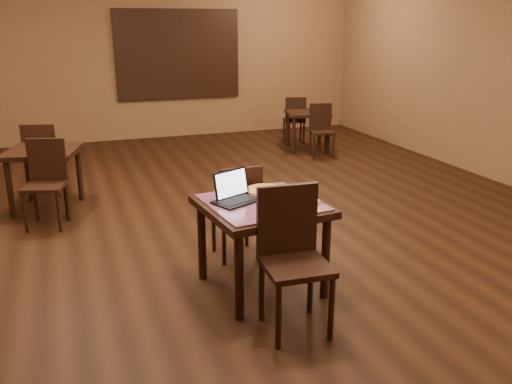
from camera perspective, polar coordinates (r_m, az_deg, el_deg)
name	(u,v)px	position (r m, az deg, el deg)	size (l,w,h in m)	color
ground	(234,225)	(6.00, -2.38, -3.45)	(10.00, 10.00, 0.00)	black
wall_back	(151,58)	(10.50, -10.97, 13.70)	(8.00, 0.02, 3.00)	olive
mural	(178,55)	(10.55, -8.19, 14.13)	(2.34, 0.05, 1.64)	#245087
tiled_table	(262,214)	(4.38, 0.59, -2.30)	(1.02, 1.02, 0.76)	black
chair_main_near	(292,250)	(3.89, 3.80, -6.14)	(0.48, 0.48, 1.04)	black
chair_main_far	(238,207)	(4.99, -1.88, -1.57)	(0.40, 0.40, 0.92)	black
laptop	(234,193)	(4.36, -2.34, -0.13)	(0.41, 0.40, 0.24)	black
plate	(296,205)	(4.27, 4.21, -1.33)	(0.24, 0.24, 0.01)	white
pizza_slice	(296,203)	(4.27, 4.21, -1.14)	(0.19, 0.19, 0.02)	beige
pizza_pan	(265,191)	(4.60, 0.96, 0.08)	(0.36, 0.36, 0.01)	silver
pizza_whole	(265,190)	(4.60, 0.96, 0.24)	(0.33, 0.33, 0.02)	beige
spatula	(268,189)	(4.59, 1.28, 0.30)	(0.09, 0.22, 0.01)	silver
napkin_roll	(314,199)	(4.37, 6.16, -0.78)	(0.05, 0.16, 0.04)	white
other_table_a	(307,118)	(9.48, 5.44, 7.76)	(0.86, 0.86, 0.66)	black
other_table_a_chair_near	(321,127)	(9.05, 6.88, 6.82)	(0.45, 0.45, 0.86)	black
other_table_a_chair_far	(295,117)	(9.93, 4.09, 7.85)	(0.45, 0.45, 0.86)	black
other_table_b	(44,159)	(6.80, -21.45, 3.21)	(0.96, 0.96, 0.73)	black
other_table_b_chair_near	(46,178)	(6.29, -21.23, 1.43)	(0.50, 0.50, 0.94)	black
other_table_b_chair_far	(43,155)	(7.36, -21.51, 3.62)	(0.50, 0.50, 0.94)	black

